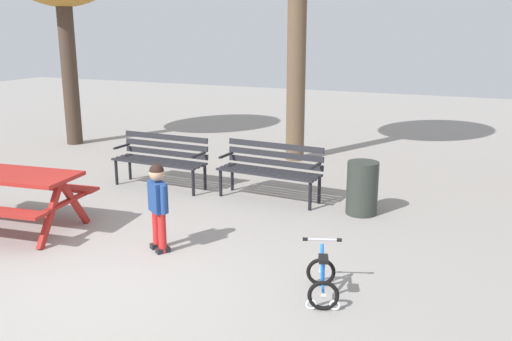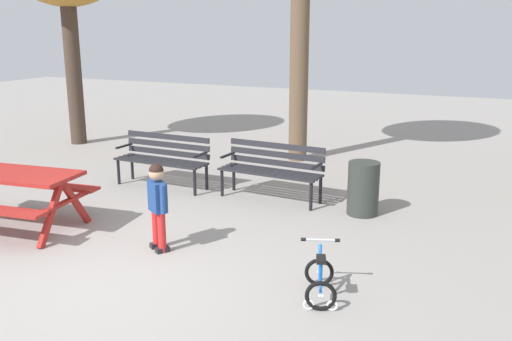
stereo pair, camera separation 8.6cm
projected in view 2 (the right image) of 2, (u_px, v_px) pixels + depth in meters
ground at (96, 289)px, 5.74m from camera, size 36.00×36.00×0.00m
picnic_table at (11, 185)px, 7.32m from camera, size 1.94×1.53×0.79m
park_bench_far_left at (164, 156)px, 9.29m from camera, size 1.62×0.51×0.85m
park_bench_left at (272, 166)px, 8.60m from camera, size 1.63×0.57×0.85m
child_standing at (158, 200)px, 6.59m from camera, size 0.35×0.28×1.06m
kids_bicycle at (320, 279)px, 5.51m from camera, size 0.51×0.63×0.54m
trash_bin at (363, 188)px, 7.92m from camera, size 0.44×0.44×0.76m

